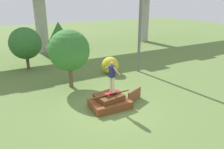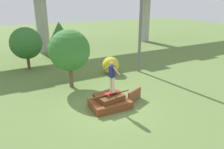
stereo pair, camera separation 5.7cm
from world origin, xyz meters
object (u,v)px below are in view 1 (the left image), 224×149
tree_mid_back (25,43)px  tree_behind_left (69,50)px  utility_pole (141,5)px  tree_behind_right (59,34)px  skateboard (112,92)px  bush_yellow_flowering (110,65)px  skater (112,75)px

tree_mid_back → tree_behind_left: bearing=-72.1°
utility_pole → tree_behind_left: 5.71m
tree_behind_left → tree_behind_right: size_ratio=1.07×
tree_behind_right → tree_mid_back: tree_behind_right is taller
skateboard → bush_yellow_flowering: bearing=61.8°
tree_behind_right → bush_yellow_flowering: size_ratio=2.68×
skateboard → skater: skater is taller
skater → tree_behind_left: (-0.80, 3.46, 0.56)m
skateboard → skater: size_ratio=0.57×
tree_behind_left → tree_mid_back: 5.15m
tree_behind_left → bush_yellow_flowering: size_ratio=2.86×
utility_pole → skateboard: bearing=-138.2°
utility_pole → tree_behind_right: size_ratio=2.83×
skater → bush_yellow_flowering: skater is taller
tree_behind_right → tree_mid_back: 3.57m
bush_yellow_flowering → tree_behind_right: bearing=107.0°
skater → bush_yellow_flowering: (2.39, 4.47, -1.04)m
skateboard → skater: bearing=-153.4°
skateboard → tree_mid_back: size_ratio=0.27×
skater → bush_yellow_flowering: bearing=61.8°
skater → tree_mid_back: 8.69m
skater → tree_mid_back: size_ratio=0.48×
skateboard → tree_mid_back: bearing=106.0°
tree_behind_right → tree_behind_left: bearing=-101.9°
utility_pole → tree_mid_back: bearing=146.6°
tree_behind_left → tree_behind_right: bearing=78.1°
skateboard → utility_pole: 6.97m
utility_pole → tree_mid_back: (-6.75, 4.45, -2.65)m
skateboard → tree_behind_left: bearing=103.1°
skateboard → utility_pole: utility_pole is taller
skateboard → skater: 0.85m
utility_pole → tree_behind_left: bearing=-175.1°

